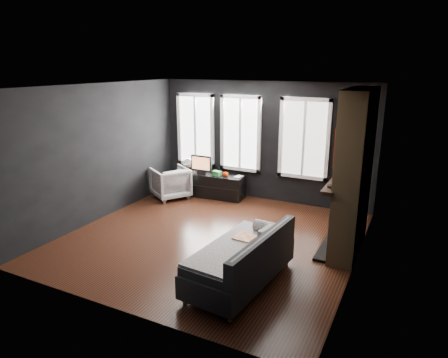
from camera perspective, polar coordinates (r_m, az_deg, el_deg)
The scene contains 18 objects.
floor at distance 7.37m, azimuth -1.76°, elevation -8.36°, with size 5.00×5.00×0.00m, color black.
ceiling at distance 6.71m, azimuth -1.96°, elevation 13.11°, with size 5.00×5.00×0.00m, color white.
wall_back at distance 9.14m, azimuth 5.62°, elevation 5.32°, with size 5.00×0.02×2.70m, color black.
wall_left at distance 8.37m, azimuth -17.14°, elevation 3.67°, with size 0.02×5.00×2.70m, color black.
wall_right at distance 6.18m, azimuth 19.03°, elevation -0.78°, with size 0.02×5.00×2.70m, color black.
windows at distance 9.14m, azimuth 3.02°, elevation 11.89°, with size 4.00×0.16×1.76m, color white, non-canonical shape.
fireplace at distance 6.78m, azimuth 18.08°, elevation 0.76°, with size 0.70×1.62×2.70m, color #93724C, non-canonical shape.
sofa at distance 5.79m, azimuth 2.35°, elevation -11.03°, with size 0.95×1.90×0.82m, color #262628, non-canonical shape.
stripe_pillow at distance 5.93m, azimuth 5.99°, elevation -8.51°, with size 0.08×0.35×0.35m, color gray.
armchair at distance 9.46m, azimuth -7.65°, elevation -0.31°, with size 0.77×0.73×0.80m, color silver.
media_console at distance 9.51m, azimuth -1.83°, elevation -0.87°, with size 1.60×0.50×0.55m, color black, non-canonical shape.
monitor at distance 9.43m, azimuth -3.26°, elevation 2.27°, with size 0.55×0.12×0.49m, color black, non-canonical shape.
desk_fan at distance 9.64m, azimuth -5.15°, elevation 2.05°, with size 0.24×0.24×0.34m, color #A9A9A9, non-canonical shape.
mug at distance 9.19m, azimuth 0.22°, elevation 0.74°, with size 0.13×0.10×0.13m, color #F7430A.
book at distance 9.20m, azimuth 1.70°, elevation 1.02°, with size 0.16×0.02×0.21m, color #C2B09A.
storage_box at distance 9.29m, azimuth -1.03°, elevation 0.84°, with size 0.20×0.12×0.11m, color #2C7C36.
mantel_vase at distance 7.25m, azimuth 16.67°, elevation 1.62°, with size 0.18×0.19×0.18m, color gold.
mantel_clock at distance 6.32m, azimuth 14.99°, elevation -1.03°, with size 0.11×0.11×0.04m, color black.
Camera 1 is at (3.19, -5.90, 3.05)m, focal length 32.00 mm.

